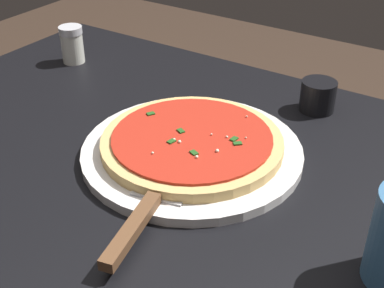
{
  "coord_description": "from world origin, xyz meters",
  "views": [
    {
      "loc": [
        -0.41,
        0.5,
        1.16
      ],
      "look_at": [
        -0.06,
        -0.04,
        0.75
      ],
      "focal_mm": 49.27,
      "sensor_mm": 36.0,
      "label": 1
    }
  ],
  "objects": [
    {
      "name": "pizza",
      "position": [
        -0.06,
        -0.04,
        0.76
      ],
      "size": [
        0.27,
        0.27,
        0.02
      ],
      "color": "#DBB26B",
      "rests_on": "serving_plate"
    },
    {
      "name": "parmesan_shaker",
      "position": [
        0.33,
        -0.2,
        0.77
      ],
      "size": [
        0.05,
        0.05,
        0.07
      ],
      "color": "silver",
      "rests_on": "restaurant_table"
    },
    {
      "name": "pizza_server",
      "position": [
        -0.09,
        0.12,
        0.75
      ],
      "size": [
        0.09,
        0.22,
        0.01
      ],
      "color": "silver",
      "rests_on": "serving_plate"
    },
    {
      "name": "cup_small_sauce",
      "position": [
        -0.16,
        -0.27,
        0.76
      ],
      "size": [
        0.06,
        0.06,
        0.05
      ],
      "primitive_type": "cylinder",
      "color": "black",
      "rests_on": "restaurant_table"
    },
    {
      "name": "restaurant_table",
      "position": [
        0.0,
        0.0,
        0.59
      ],
      "size": [
        0.97,
        0.74,
        0.73
      ],
      "color": "black",
      "rests_on": "ground_plane"
    },
    {
      "name": "serving_plate",
      "position": [
        -0.06,
        -0.04,
        0.74
      ],
      "size": [
        0.32,
        0.32,
        0.01
      ],
      "primitive_type": "cylinder",
      "color": "white",
      "rests_on": "restaurant_table"
    }
  ]
}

